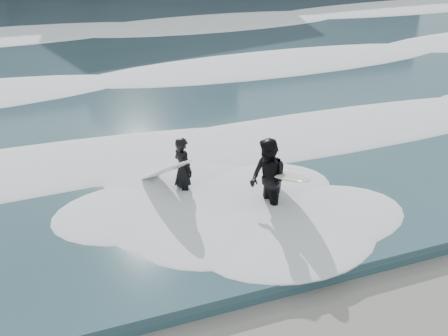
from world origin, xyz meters
The scene contains 6 objects.
sea centered at (0.00, 29.00, 0.15)m, with size 90.00×52.00×0.30m, color #2D4C56.
foam_near centered at (0.00, 9.00, 0.40)m, with size 60.00×3.20×0.20m, color white.
foam_mid centered at (0.00, 16.00, 0.42)m, with size 60.00×4.00×0.24m, color white.
foam_far centered at (0.00, 25.00, 0.45)m, with size 60.00×4.80×0.30m, color white.
surfer_left centered at (-0.52, 6.97, 0.78)m, with size 1.24×2.12×1.54m.
surfer_right centered at (1.09, 5.55, 0.91)m, with size 1.25×2.33×1.81m.
Camera 1 is at (-3.64, -3.80, 6.17)m, focal length 45.00 mm.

